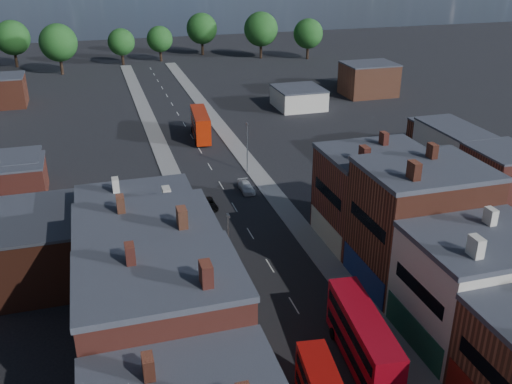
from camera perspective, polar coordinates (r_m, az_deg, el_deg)
pavement_west at (r=79.18m, az=-7.09°, el=-1.47°), size 3.00×200.00×0.12m
pavement_east at (r=81.96m, az=1.89°, el=-0.38°), size 3.00×200.00×0.12m
lamp_post_2 at (r=59.79m, az=-2.74°, el=-5.22°), size 0.25×0.70×8.12m
lamp_post_3 at (r=88.78m, az=-0.89°, el=4.81°), size 0.25×0.70×8.12m
bus_1 at (r=50.87m, az=10.64°, el=-14.19°), size 3.93×12.04×5.11m
bus_2 at (r=105.91m, az=-5.58°, el=6.76°), size 3.75×11.79×5.00m
car_2 at (r=78.38m, az=-4.76°, el=-1.21°), size 2.17×4.32×1.17m
car_3 at (r=83.31m, az=-0.97°, el=0.49°), size 1.80×4.41×1.28m
ped_1 at (r=49.62m, az=-1.24°, el=-17.56°), size 0.85×0.54×1.65m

